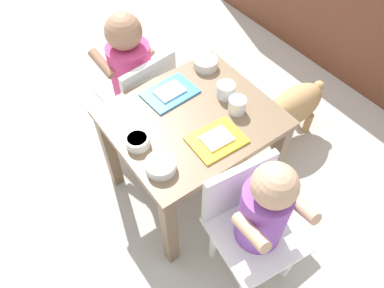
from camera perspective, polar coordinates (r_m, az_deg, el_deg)
The scene contains 12 objects.
ground_plane at distance 1.68m, azimuth 0.00°, elevation -6.38°, with size 7.00×7.00×0.00m, color #B2ADA3.
dining_table at distance 1.37m, azimuth 0.00°, elevation 1.96°, with size 0.50×0.58×0.46m.
seated_child_left at distance 1.60m, azimuth -9.35°, elevation 11.63°, with size 0.31×0.31×0.65m.
seated_child_right at distance 1.17m, azimuth 10.56°, elevation -10.35°, with size 0.31×0.31×0.65m.
dog at distance 1.76m, azimuth 14.79°, elevation 5.34°, with size 0.16×0.45×0.31m.
food_tray_left at distance 1.39m, azimuth -3.56°, elevation 7.92°, with size 0.15×0.20×0.02m.
food_tray_right at distance 1.23m, azimuth 3.74°, elevation 0.64°, with size 0.14×0.18×0.02m.
water_cup_left at distance 1.37m, azimuth 5.24°, elevation 8.19°, with size 0.07×0.07×0.06m.
water_cup_right at distance 1.32m, azimuth 6.98°, elevation 5.86°, with size 0.06×0.06×0.06m.
veggie_bowl_near at distance 1.23m, azimuth -8.50°, elevation 0.52°, with size 0.08×0.08×0.04m.
cereal_bowl_right_side at distance 1.16m, azimuth -4.89°, elevation -3.33°, with size 0.10×0.10×0.03m.
veggie_bowl_far at distance 1.50m, azimuth 2.12°, elevation 12.46°, with size 0.10×0.10×0.04m.
Camera 1 is at (0.72, -0.53, 1.42)m, focal length 34.36 mm.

